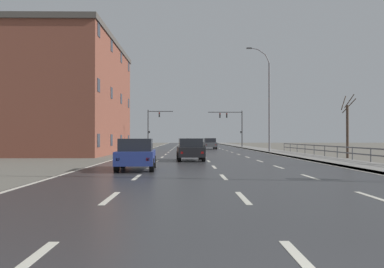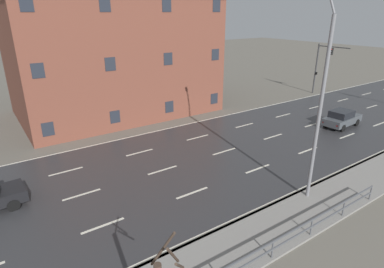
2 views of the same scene
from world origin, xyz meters
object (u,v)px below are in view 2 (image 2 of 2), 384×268
object	(u,v)px
street_lamp_midground	(319,101)
traffic_signal_left	(322,62)
car_near_left	(342,118)
brick_building	(114,55)

from	to	relation	value
street_lamp_midground	traffic_signal_left	bearing A→B (deg)	123.68
car_near_left	brick_building	bearing A→B (deg)	-141.63
brick_building	traffic_signal_left	bearing A→B (deg)	72.19
car_near_left	street_lamp_midground	bearing A→B (deg)	-69.47
traffic_signal_left	car_near_left	world-z (taller)	traffic_signal_left
street_lamp_midground	brick_building	bearing A→B (deg)	-174.51
street_lamp_midground	car_near_left	distance (m)	14.82
car_near_left	traffic_signal_left	bearing A→B (deg)	130.85
street_lamp_midground	car_near_left	size ratio (longest dim) A/B	2.76
traffic_signal_left	brick_building	xyz separation A→B (m)	(-7.75, -24.14, 1.77)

